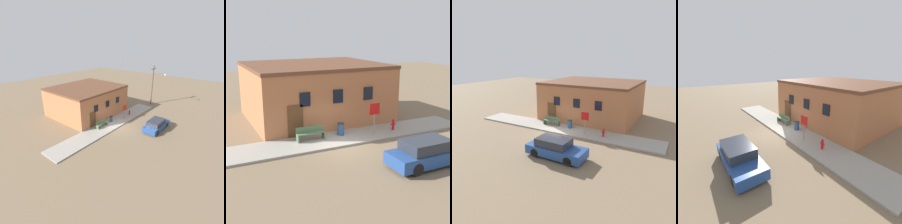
# 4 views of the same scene
# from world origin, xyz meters

# --- Properties ---
(ground_plane) EXTENTS (80.00, 80.00, 0.00)m
(ground_plane) POSITION_xyz_m (0.00, 0.00, 0.00)
(ground_plane) COLOR #7A664C
(sidewalk) EXTENTS (19.28, 2.75, 0.13)m
(sidewalk) POSITION_xyz_m (0.00, 1.38, 0.07)
(sidewalk) COLOR #9E998E
(sidewalk) RESTS_ON ground
(brick_building) EXTENTS (10.04, 8.69, 4.29)m
(brick_building) POSITION_xyz_m (0.94, 7.04, 2.15)
(brick_building) COLOR #B26B42
(brick_building) RESTS_ON ground
(fire_hydrant) EXTENTS (0.40, 0.19, 0.75)m
(fire_hydrant) POSITION_xyz_m (4.41, 1.25, 0.51)
(fire_hydrant) COLOR red
(fire_hydrant) RESTS_ON sidewalk
(stop_sign) EXTENTS (0.74, 0.06, 2.08)m
(stop_sign) POSITION_xyz_m (2.71, 0.98, 1.60)
(stop_sign) COLOR gray
(stop_sign) RESTS_ON sidewalk
(bench) EXTENTS (1.78, 0.44, 0.85)m
(bench) POSITION_xyz_m (-1.42, 1.78, 0.57)
(bench) COLOR #4C6B47
(bench) RESTS_ON sidewalk
(trash_bin) EXTENTS (0.48, 0.48, 0.80)m
(trash_bin) POSITION_xyz_m (0.70, 1.84, 0.53)
(trash_bin) COLOR #2D517F
(trash_bin) RESTS_ON sidewalk
(parked_car) EXTENTS (4.38, 1.74, 1.40)m
(parked_car) POSITION_xyz_m (2.74, -4.07, 0.67)
(parked_car) COLOR black
(parked_car) RESTS_ON ground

